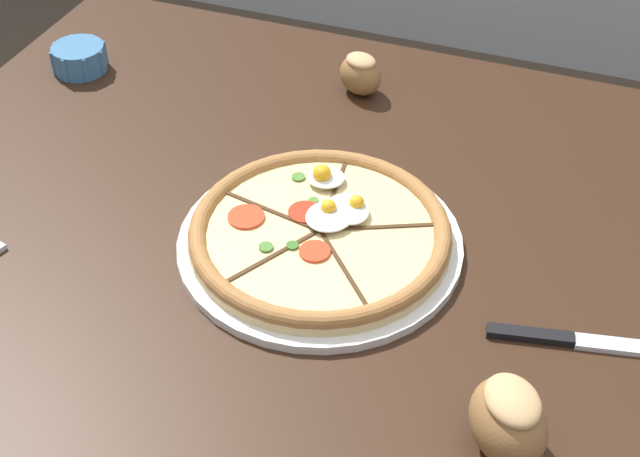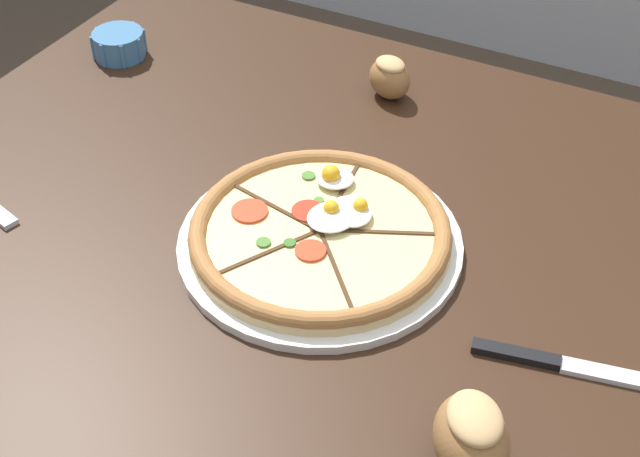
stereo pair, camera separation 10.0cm
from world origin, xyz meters
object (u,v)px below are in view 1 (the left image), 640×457
pizza (320,235)px  ramekin_bowl (79,58)px  bread_piece_mid (508,419)px  bread_piece_near (360,73)px  knife_spare (588,342)px  dining_table (386,308)px

pizza → ramekin_bowl: bearing=152.7°
ramekin_bowl → bread_piece_mid: bread_piece_mid is taller
bread_piece_near → knife_spare: (0.39, -0.40, -0.03)m
bread_piece_near → bread_piece_mid: bearing=-59.2°
pizza → bread_piece_mid: bearing=-38.2°
pizza → knife_spare: size_ratio=1.55×
pizza → knife_spare: bearing=-8.2°
bread_piece_near → knife_spare: bread_piece_near is taller
ramekin_bowl → bread_piece_mid: (0.77, -0.47, 0.02)m
pizza → bread_piece_mid: bread_piece_mid is taller
pizza → ramekin_bowl: 0.56m
dining_table → bread_piece_mid: bearing=-50.6°
pizza → knife_spare: (0.33, -0.05, -0.01)m
dining_table → ramekin_bowl: size_ratio=16.14×
bread_piece_near → knife_spare: bearing=-45.1°
knife_spare → bread_piece_near: bearing=123.4°
ramekin_bowl → bread_piece_near: bearing=11.9°
dining_table → bread_piece_mid: (0.18, -0.22, 0.13)m
pizza → bread_piece_near: 0.35m
knife_spare → ramekin_bowl: bearing=148.3°
bread_piece_mid → knife_spare: size_ratio=0.52×
ramekin_bowl → bread_piece_near: bread_piece_near is taller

